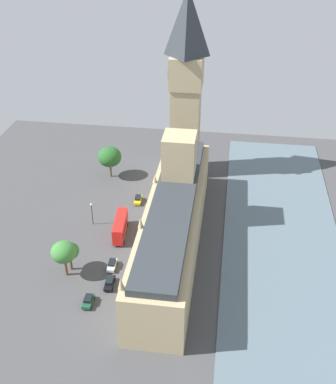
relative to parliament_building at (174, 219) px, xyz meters
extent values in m
plane|color=#424244|center=(1.99, 1.39, -7.50)|extent=(131.98, 131.98, 0.00)
cube|color=slate|center=(-26.23, 1.39, -7.37)|extent=(28.41, 118.78, 0.25)
cube|color=tan|center=(-0.01, 1.39, -1.29)|extent=(12.23, 61.98, 12.41)
cube|color=tan|center=(-0.01, -9.77, 4.80)|extent=(7.72, 7.72, 24.59)
cube|color=#2D3338|center=(-0.01, 1.39, 5.71)|extent=(9.30, 59.50, 1.60)
cone|color=tan|center=(5.71, -26.50, 5.96)|extent=(1.20, 1.20, 2.09)
cone|color=tan|center=(5.71, -7.91, 5.96)|extent=(1.20, 1.20, 2.10)
cone|color=tan|center=(5.71, 10.68, 6.18)|extent=(1.20, 1.20, 2.55)
cone|color=tan|center=(5.71, 29.28, 6.31)|extent=(1.20, 1.20, 2.79)
cube|color=tan|center=(1.33, -35.89, 5.89)|extent=(8.08, 8.08, 26.78)
cube|color=tan|center=(1.33, -35.89, 23.74)|extent=(8.89, 8.89, 8.92)
cylinder|color=silver|center=(5.92, -35.89, 23.74)|extent=(0.25, 6.14, 6.14)
torus|color=black|center=(5.92, -35.89, 23.74)|extent=(0.24, 6.38, 6.38)
cylinder|color=silver|center=(1.33, -40.48, 23.74)|extent=(6.14, 0.25, 6.14)
torus|color=black|center=(1.33, -40.48, 23.74)|extent=(6.38, 0.24, 6.38)
pyramid|color=#2D3338|center=(1.33, -35.89, 36.86)|extent=(8.89, 8.89, 17.32)
cube|color=gold|center=(12.11, -16.82, -6.78)|extent=(2.06, 4.30, 0.75)
cube|color=black|center=(12.12, -17.03, -6.08)|extent=(1.66, 2.44, 0.65)
cylinder|color=black|center=(11.20, -15.53, -7.16)|extent=(0.29, 0.69, 0.68)
cylinder|color=black|center=(12.85, -15.43, -7.16)|extent=(0.29, 0.69, 0.68)
cylinder|color=black|center=(11.37, -18.21, -7.16)|extent=(0.29, 0.69, 0.68)
cylinder|color=black|center=(13.01, -18.11, -7.16)|extent=(0.29, 0.69, 0.68)
cube|color=red|center=(13.57, -1.89, -4.85)|extent=(3.39, 10.68, 4.20)
cube|color=black|center=(13.57, -1.89, -4.77)|extent=(3.42, 10.28, 0.70)
cylinder|color=black|center=(12.11, 1.67, -6.95)|extent=(0.44, 1.13, 1.10)
cylinder|color=black|center=(14.40, 1.87, -6.95)|extent=(0.44, 1.13, 1.10)
cylinder|color=black|center=(12.74, -5.65, -6.95)|extent=(0.44, 1.13, 1.10)
cylinder|color=black|center=(15.03, -5.45, -6.95)|extent=(0.44, 1.13, 1.10)
cube|color=silver|center=(12.79, 10.47, -6.78)|extent=(1.89, 4.20, 0.75)
cube|color=black|center=(12.80, 10.27, -6.08)|extent=(1.55, 2.37, 0.65)
cylinder|color=black|center=(11.95, 11.77, -7.16)|extent=(0.27, 0.69, 0.68)
cylinder|color=black|center=(13.53, 11.83, -7.16)|extent=(0.27, 0.69, 0.68)
cylinder|color=black|center=(12.04, 9.12, -7.16)|extent=(0.27, 0.69, 0.68)
cylinder|color=black|center=(13.63, 9.18, -7.16)|extent=(0.27, 0.69, 0.68)
cube|color=black|center=(11.90, 16.27, -6.78)|extent=(2.04, 4.66, 0.75)
cube|color=black|center=(11.91, 16.05, -6.08)|extent=(1.65, 2.63, 0.65)
cylinder|color=black|center=(11.00, 17.70, -7.16)|extent=(0.28, 0.69, 0.68)
cylinder|color=black|center=(12.66, 17.78, -7.16)|extent=(0.28, 0.69, 0.68)
cylinder|color=black|center=(11.14, 14.77, -7.16)|extent=(0.28, 0.69, 0.68)
cylinder|color=black|center=(12.80, 14.85, -7.16)|extent=(0.28, 0.69, 0.68)
cube|color=#19472D|center=(14.99, 22.17, -6.78)|extent=(1.87, 4.08, 0.75)
cube|color=black|center=(14.99, 21.96, -6.08)|extent=(1.56, 2.29, 0.65)
cylinder|color=black|center=(14.14, 23.46, -7.16)|extent=(0.26, 0.68, 0.68)
cylinder|color=black|center=(15.81, 23.48, -7.16)|extent=(0.26, 0.68, 0.68)
cylinder|color=black|center=(14.17, 20.86, -7.16)|extent=(0.26, 0.68, 0.68)
cylinder|color=black|center=(15.84, 20.87, -7.16)|extent=(0.26, 0.68, 0.68)
cylinder|color=#336B60|center=(8.10, -24.52, -6.85)|extent=(0.44, 0.44, 1.30)
sphere|color=tan|center=(8.10, -24.52, -6.08)|extent=(0.25, 0.25, 0.25)
cube|color=black|center=(7.82, -24.52, -6.78)|extent=(0.11, 0.30, 0.23)
cylinder|color=gray|center=(8.89, 7.77, -6.81)|extent=(0.55, 0.55, 1.38)
sphere|color=tan|center=(8.89, 7.77, -5.99)|extent=(0.26, 0.26, 0.26)
cube|color=navy|center=(8.60, 7.71, -6.74)|extent=(0.17, 0.33, 0.25)
cylinder|color=brown|center=(21.82, 12.24, -5.66)|extent=(0.56, 0.56, 3.68)
ellipsoid|color=#2D6628|center=(21.82, 12.24, -2.15)|extent=(4.43, 4.43, 3.77)
cylinder|color=brown|center=(22.86, -29.45, -5.44)|extent=(0.56, 0.56, 4.11)
ellipsoid|color=#235623|center=(22.86, -29.45, -0.79)|extent=(6.92, 6.92, 5.89)
cylinder|color=brown|center=(22.29, 14.15, -5.27)|extent=(0.56, 0.56, 4.47)
ellipsoid|color=#387533|center=(22.29, 14.15, -0.93)|extent=(5.60, 5.60, 4.76)
cylinder|color=black|center=(21.66, -5.24, -4.59)|extent=(0.18, 0.18, 5.82)
sphere|color=#F2EAC6|center=(21.66, -5.24, -1.40)|extent=(0.56, 0.56, 0.56)
camera|label=1|loc=(-11.41, 90.15, 65.79)|focal=44.48mm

